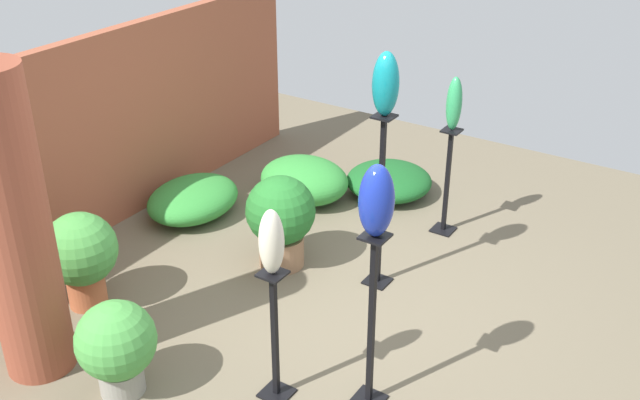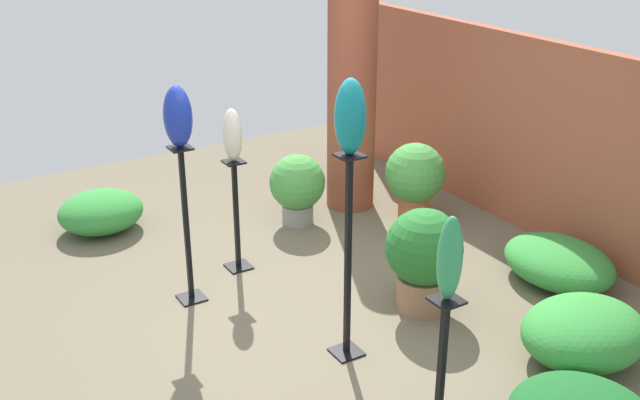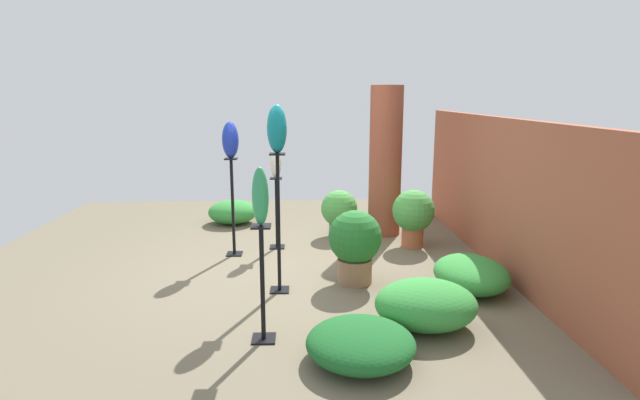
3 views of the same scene
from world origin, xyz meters
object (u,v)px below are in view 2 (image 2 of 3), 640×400
at_px(art_vase_jade, 450,259).
at_px(pedestal_jade, 440,385).
at_px(pedestal_teal, 348,267).
at_px(potted_plant_front_right, 297,185).
at_px(art_vase_ivory, 232,135).
at_px(potted_plant_mid_left, 424,255).
at_px(pedestal_cobalt, 187,232).
at_px(potted_plant_mid_right, 415,177).
at_px(pedestal_ivory, 237,221).
at_px(art_vase_cobalt, 178,117).
at_px(brick_pillar, 352,100).
at_px(art_vase_teal, 350,117).

bearing_deg(art_vase_jade, pedestal_jade, 0.00).
bearing_deg(art_vase_jade, pedestal_teal, 175.00).
bearing_deg(potted_plant_front_right, pedestal_teal, -21.04).
height_order(pedestal_jade, art_vase_ivory, art_vase_ivory).
bearing_deg(potted_plant_front_right, pedestal_jade, -15.79).
bearing_deg(potted_plant_mid_left, pedestal_cobalt, -125.73).
relative_size(pedestal_teal, potted_plant_mid_right, 1.86).
height_order(pedestal_ivory, art_vase_cobalt, art_vase_cobalt).
bearing_deg(pedestal_ivory, pedestal_jade, -0.08).
bearing_deg(brick_pillar, potted_plant_front_right, -80.45).
bearing_deg(potted_plant_mid_right, pedestal_teal, -49.36).
bearing_deg(art_vase_jade, art_vase_teal, 175.00).
distance_m(pedestal_jade, potted_plant_mid_right, 3.20).
bearing_deg(pedestal_jade, art_vase_ivory, 179.92).
relative_size(brick_pillar, potted_plant_mid_right, 2.76).
bearing_deg(art_vase_ivory, potted_plant_mid_left, 34.43).
relative_size(pedestal_teal, art_vase_ivory, 3.37).
bearing_deg(potted_plant_front_right, art_vase_cobalt, -60.37).
distance_m(pedestal_ivory, potted_plant_mid_right, 1.86).
xyz_separation_m(brick_pillar, pedestal_teal, (2.19, -1.48, -0.41)).
distance_m(pedestal_ivory, art_vase_ivory, 0.75).
bearing_deg(pedestal_cobalt, pedestal_teal, 26.87).
bearing_deg(pedestal_jade, art_vase_jade, 180.00).
distance_m(pedestal_jade, potted_plant_front_right, 3.29).
distance_m(art_vase_ivory, art_vase_jade, 2.63).
distance_m(pedestal_cobalt, potted_plant_front_right, 1.67).
height_order(brick_pillar, pedestal_jade, brick_pillar).
distance_m(pedestal_ivory, art_vase_cobalt, 1.22).
bearing_deg(potted_plant_mid_left, pedestal_teal, -75.84).
xyz_separation_m(pedestal_jade, potted_plant_mid_left, (-1.29, 0.92, 0.00)).
relative_size(pedestal_ivory, art_vase_ivory, 2.21).
height_order(potted_plant_mid_left, potted_plant_mid_right, potted_plant_mid_left).
distance_m(art_vase_jade, potted_plant_mid_left, 1.77).
distance_m(brick_pillar, pedestal_cobalt, 2.37).
xyz_separation_m(pedestal_cobalt, potted_plant_front_right, (-0.82, 1.44, -0.20)).
height_order(brick_pillar, art_vase_jade, brick_pillar).
bearing_deg(pedestal_ivory, art_vase_jade, -0.08).
bearing_deg(art_vase_ivory, art_vase_cobalt, -62.59).
relative_size(pedestal_jade, pedestal_teal, 0.68).
relative_size(pedestal_ivory, pedestal_cobalt, 0.76).
xyz_separation_m(art_vase_ivory, art_vase_cobalt, (0.28, -0.55, 0.31)).
bearing_deg(art_vase_jade, pedestal_ivory, 179.92).
bearing_deg(pedestal_ivory, pedestal_cobalt, -62.59).
bearing_deg(art_vase_jade, art_vase_cobalt, -166.95).
distance_m(pedestal_jade, art_vase_teal, 1.66).
height_order(brick_pillar, potted_plant_front_right, brick_pillar).
distance_m(pedestal_jade, art_vase_ivory, 2.73).
height_order(pedestal_cobalt, art_vase_jade, art_vase_jade).
bearing_deg(potted_plant_mid_left, art_vase_teal, -75.84).
distance_m(art_vase_jade, potted_plant_mid_right, 3.30).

